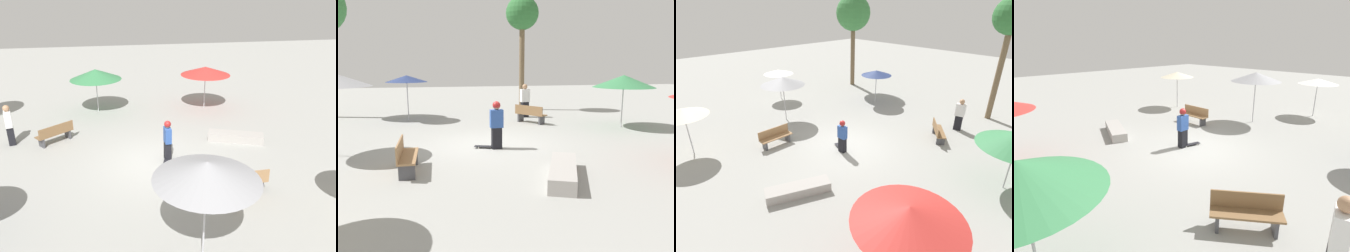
{
  "view_description": "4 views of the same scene",
  "coord_description": "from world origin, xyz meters",
  "views": [
    {
      "loc": [
        10.85,
        -1.58,
        6.01
      ],
      "look_at": [
        -0.37,
        0.56,
        1.33
      ],
      "focal_mm": 35.0,
      "sensor_mm": 36.0,
      "label": 1
    },
    {
      "loc": [
        1.51,
        11.02,
        2.79
      ],
      "look_at": [
        -0.47,
        0.94,
        0.84
      ],
      "focal_mm": 35.0,
      "sensor_mm": 36.0,
      "label": 2
    },
    {
      "loc": [
        -8.07,
        7.7,
        6.35
      ],
      "look_at": [
        0.29,
        -0.07,
        0.95
      ],
      "focal_mm": 28.0,
      "sensor_mm": 36.0,
      "label": 3
    },
    {
      "loc": [
        -7.02,
        -6.45,
        3.99
      ],
      "look_at": [
        0.22,
        1.03,
        0.66
      ],
      "focal_mm": 28.0,
      "sensor_mm": 36.0,
      "label": 4
    }
  ],
  "objects": [
    {
      "name": "concrete_ledge",
      "position": [
        -1.35,
        3.74,
        0.18
      ],
      "size": [
        1.45,
        2.4,
        0.36
      ],
      "rotation": [
        0.0,
        0.0,
        1.19
      ],
      "color": "#A8A39E",
      "rests_on": "ground_plane"
    },
    {
      "name": "bench_near",
      "position": [
        -2.6,
        -3.91,
        0.43
      ],
      "size": [
        1.33,
        1.53,
        0.85
      ],
      "rotation": [
        0.0,
        0.0,
        2.23
      ],
      "color": "#47474C",
      "rests_on": "ground_plane"
    },
    {
      "name": "bench_far",
      "position": [
        2.49,
        2.46,
        0.43
      ],
      "size": [
        0.47,
        1.61,
        0.85
      ],
      "rotation": [
        0.0,
        0.0,
        1.59
      ],
      "color": "#47474C",
      "rests_on": "ground_plane"
    },
    {
      "name": "shade_umbrella_red",
      "position": [
        -5.83,
        3.65,
        2.1
      ],
      "size": [
        2.67,
        2.67,
        2.32
      ],
      "color": "#B7B7BC",
      "rests_on": "ground_plane"
    },
    {
      "name": "ground_plane",
      "position": [
        0.0,
        0.0,
        0.0
      ],
      "size": [
        60.0,
        60.0,
        0.0
      ],
      "primitive_type": "plane",
      "color": "#9E9E99"
    },
    {
      "name": "skater_main",
      "position": [
        -0.23,
        0.52,
        0.86
      ],
      "size": [
        0.43,
        0.26,
        1.59
      ],
      "rotation": [
        0.0,
        0.0,
        0.05
      ],
      "color": "black",
      "rests_on": "ground_plane"
    },
    {
      "name": "shade_umbrella_green",
      "position": [
        -6.33,
        -2.15,
        2.04
      ],
      "size": [
        2.68,
        2.68,
        2.31
      ],
      "color": "#B7B7BC",
      "rests_on": "ground_plane"
    },
    {
      "name": "shade_umbrella_grey",
      "position": [
        4.81,
        0.45,
        2.35
      ],
      "size": [
        2.48,
        2.48,
        2.58
      ],
      "color": "#B7B7BC",
      "rests_on": "ground_plane"
    },
    {
      "name": "bystander_watching",
      "position": [
        -2.79,
        -5.72,
        0.87
      ],
      "size": [
        0.53,
        0.38,
        1.75
      ],
      "rotation": [
        0.0,
        0.0,
        3.4
      ],
      "color": "black",
      "rests_on": "ground_plane"
    },
    {
      "name": "skateboard",
      "position": [
        0.1,
        0.4,
        0.06
      ],
      "size": [
        0.82,
        0.41,
        0.07
      ],
      "rotation": [
        0.0,
        0.0,
        -0.28
      ],
      "color": "black",
      "rests_on": "ground_plane"
    }
  ]
}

